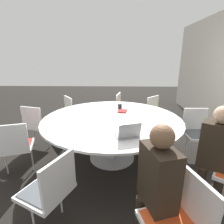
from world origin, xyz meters
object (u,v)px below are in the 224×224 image
chair_2 (197,129)px  chair_4 (123,108)px  chair_5 (74,111)px  chair_7 (15,144)px  person_0 (156,180)px  laptop (128,133)px  person_1 (217,148)px  coffee_cup (120,106)px  chair_3 (157,112)px  cell_phone (137,124)px  chair_6 (37,123)px  chair_8 (50,187)px  chair_0 (180,219)px  spiral_notebook (122,111)px

chair_2 → chair_4: 1.82m
chair_5 → chair_7: size_ratio=1.00×
person_0 → laptop: size_ratio=3.55×
person_0 → person_1: size_ratio=1.00×
chair_2 → laptop: (0.84, -1.25, 0.29)m
coffee_cup → chair_3: bearing=122.4°
chair_2 → cell_phone: chair_2 is taller
chair_6 → chair_8: (1.70, 0.88, 0.00)m
chair_2 → chair_8: same height
chair_4 → laptop: bearing=11.5°
person_1 → person_0: bearing=70.8°
chair_0 → person_1: 1.02m
chair_4 → person_1: size_ratio=0.71×
chair_4 → laptop: 2.21m
coffee_cup → chair_7: bearing=-54.9°
person_0 → chair_5: bearing=10.6°
chair_8 → laptop: (-0.62, 0.77, 0.29)m
chair_4 → chair_0: bearing=18.1°
chair_0 → chair_6: same height
person_1 → spiral_notebook: size_ratio=5.11×
chair_7 → chair_8: 1.18m
chair_7 → person_0: bearing=-45.9°
person_1 → chair_2: bearing=-67.2°
chair_3 → chair_6: same height
person_1 → chair_0: bearing=85.4°
chair_8 → cell_phone: 1.46m
chair_4 → coffee_cup: size_ratio=8.92×
chair_2 → person_1: bearing=75.4°
chair_2 → chair_5: same height
chair_3 → chair_7: bearing=-10.8°
chair_5 → chair_6: bearing=-68.4°
chair_3 → chair_2: bearing=70.8°
chair_0 → chair_6: (-2.01, -2.00, 0.00)m
chair_0 → coffee_cup: size_ratio=8.92×
chair_6 → chair_7: 0.86m
chair_7 → person_1: size_ratio=0.71×
chair_5 → person_0: person_0 is taller
spiral_notebook → chair_0: bearing=10.8°
chair_4 → spiral_notebook: size_ratio=3.63×
chair_0 → coffee_cup: (-2.22, -0.43, 0.28)m
chair_7 → spiral_notebook: 1.80m
chair_3 → cell_phone: bearing=20.7°
chair_4 → chair_7: (1.97, -1.62, 0.00)m
chair_6 → spiral_notebook: chair_6 is taller
laptop → chair_3: bearing=-129.5°
chair_0 → chair_7: (-1.16, -1.95, 0.00)m
laptop → coffee_cup: laptop is taller
chair_5 → cell_phone: (1.42, 1.30, 0.24)m
chair_0 → chair_3: same height
chair_4 → spiral_notebook: bearing=9.1°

